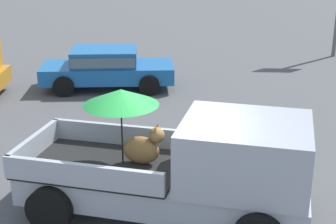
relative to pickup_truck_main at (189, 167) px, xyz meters
name	(u,v)px	position (x,y,z in m)	size (l,w,h in m)	color
ground_plane	(164,213)	(-0.44, 0.07, -0.98)	(80.00, 80.00, 0.00)	#4C4C4F
pickup_truck_main	(189,167)	(0.00, 0.00, 0.00)	(5.30, 2.95, 2.27)	black
parked_sedan_near	(107,66)	(-2.96, 7.86, -0.24)	(4.48, 2.37, 1.33)	black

